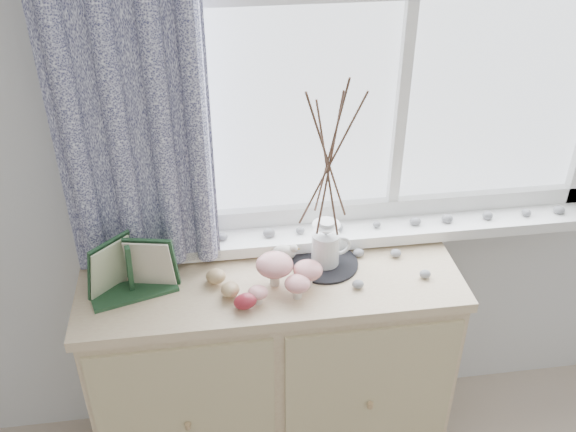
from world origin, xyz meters
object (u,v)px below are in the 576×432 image
object	(u,v)px
sideboard	(272,371)
botanical_book	(129,272)
twig_pitcher	(329,157)
toadstool_cluster	(286,272)

from	to	relation	value
sideboard	botanical_book	distance (m)	0.68
sideboard	twig_pitcher	bearing A→B (deg)	11.36
sideboard	toadstool_cluster	xyz separation A→B (m)	(0.04, -0.07, 0.49)
sideboard	toadstool_cluster	distance (m)	0.49
botanical_book	twig_pitcher	size ratio (longest dim) A/B	0.43
toadstool_cluster	twig_pitcher	xyz separation A→B (m)	(0.14, 0.10, 0.33)
toadstool_cluster	twig_pitcher	world-z (taller)	twig_pitcher
sideboard	botanical_book	bearing A→B (deg)	-172.79
toadstool_cluster	sideboard	bearing A→B (deg)	120.95
twig_pitcher	sideboard	bearing A→B (deg)	-175.25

